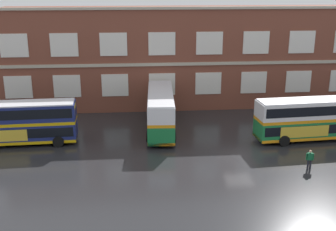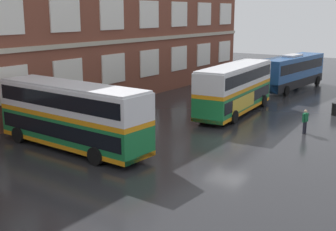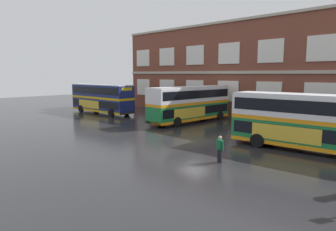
{
  "view_description": "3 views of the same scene",
  "coord_description": "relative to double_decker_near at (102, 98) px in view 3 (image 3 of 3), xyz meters",
  "views": [
    {
      "loc": [
        -9.55,
        -34.88,
        14.93
      ],
      "look_at": [
        -6.38,
        1.51,
        3.4
      ],
      "focal_mm": 45.78,
      "sensor_mm": 36.0,
      "label": 1
    },
    {
      "loc": [
        -25.15,
        -12.24,
        8.27
      ],
      "look_at": [
        -3.59,
        2.26,
        2.18
      ],
      "focal_mm": 47.22,
      "sensor_mm": 36.0,
      "label": 2
    },
    {
      "loc": [
        15.19,
        -18.63,
        5.49
      ],
      "look_at": [
        -3.75,
        0.7,
        1.7
      ],
      "focal_mm": 31.81,
      "sensor_mm": 36.0,
      "label": 3
    }
  ],
  "objects": [
    {
      "name": "ground_plane",
      "position": [
        20.44,
        -2.48,
        -2.15
      ],
      "size": [
        120.0,
        120.0,
        0.0
      ],
      "primitive_type": "plane",
      "color": "#232326"
    },
    {
      "name": "double_decker_far",
      "position": [
        28.29,
        -1.21,
        0.0
      ],
      "size": [
        11.16,
        3.47,
        4.07
      ],
      "color": "#197038",
      "rests_on": "ground"
    },
    {
      "name": "waiting_passenger",
      "position": [
        25.34,
        -8.01,
        -1.22
      ],
      "size": [
        0.64,
        0.33,
        1.7
      ],
      "color": "black",
      "rests_on": "ground"
    },
    {
      "name": "double_decker_near",
      "position": [
        0.0,
        0.0,
        0.0
      ],
      "size": [
        11.1,
        3.21,
        4.07
      ],
      "color": "navy",
      "rests_on": "ground"
    },
    {
      "name": "double_decker_middle",
      "position": [
        13.79,
        2.8,
        0.0
      ],
      "size": [
        3.34,
        11.13,
        4.07
      ],
      "color": "#197038",
      "rests_on": "ground"
    },
    {
      "name": "brick_terminal_building",
      "position": [
        22.68,
        13.5,
        3.78
      ],
      "size": [
        54.88,
        8.19,
        12.15
      ],
      "color": "brown",
      "rests_on": "ground"
    }
  ]
}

